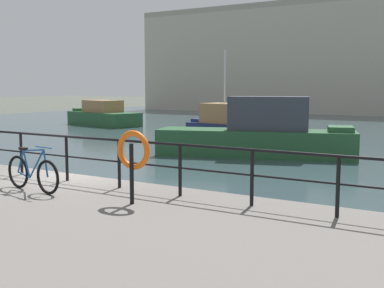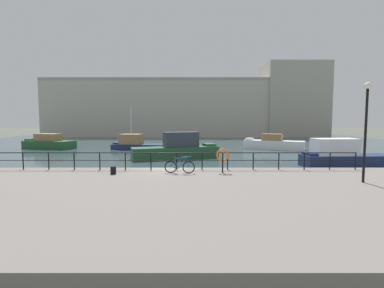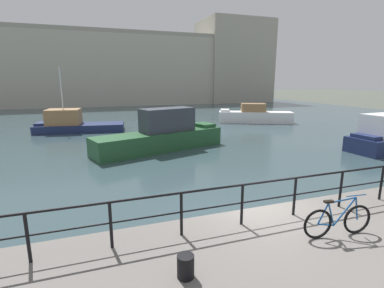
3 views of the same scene
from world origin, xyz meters
TOP-DOWN VIEW (x-y plane):
  - ground_plane at (0.00, 0.00)m, footprint 240.00×240.00m
  - water_basin at (0.00, 30.20)m, footprint 80.00×60.00m
  - harbor_building at (6.14, 52.19)m, footprint 65.11×11.62m
  - moored_cabin_cruiser at (12.59, 21.13)m, footprint 8.07×5.15m
  - moored_green_narrowboat at (-0.02, 11.95)m, footprint 9.26×4.80m
  - moored_red_daysailer at (-6.05, 21.45)m, footprint 7.96×3.62m
  - quay_railing at (-1.01, -0.75)m, footprint 25.40×0.07m
  - parked_bicycle at (0.81, -1.98)m, footprint 1.77×0.26m
  - mooring_bollard at (-2.96, -2.20)m, footprint 0.32×0.32m

SIDE VIEW (x-z plane):
  - ground_plane at x=0.00m, z-range 0.00..0.00m
  - water_basin at x=0.00m, z-range 0.00..0.01m
  - moored_red_daysailer at x=-6.05m, z-range -2.12..3.65m
  - moored_cabin_cruiser at x=12.59m, z-range -0.27..1.85m
  - moored_green_narrowboat at x=-0.02m, z-range -0.39..2.39m
  - mooring_bollard at x=-2.96m, z-range 1.03..1.47m
  - parked_bicycle at x=0.81m, z-range 0.93..1.91m
  - quay_railing at x=-1.01m, z-range 1.23..2.31m
  - harbor_building at x=6.14m, z-range -1.65..15.35m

